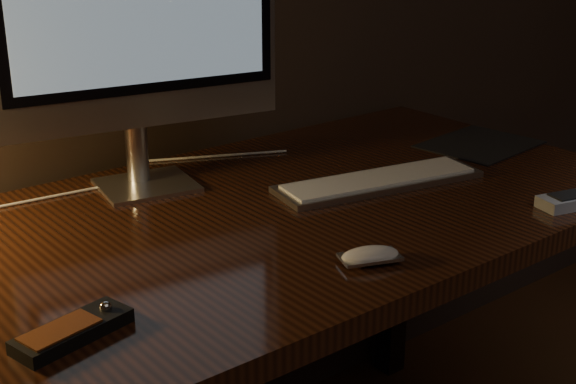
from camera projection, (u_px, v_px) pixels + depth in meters
desk at (211, 275)px, 1.45m from camera, size 1.60×0.75×0.75m
monitor at (137, 12)px, 1.40m from camera, size 0.52×0.18×0.55m
keyboard at (379, 181)px, 1.52m from camera, size 0.43×0.19×0.02m
mousepad at (479, 144)px, 1.77m from camera, size 0.26×0.22×0.00m
mouse at (370, 258)px, 1.19m from camera, size 0.10×0.08×0.02m
media_remote at (73, 330)px, 0.99m from camera, size 0.16×0.09×0.03m
cable at (153, 174)px, 1.57m from camera, size 0.60×0.19×0.01m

